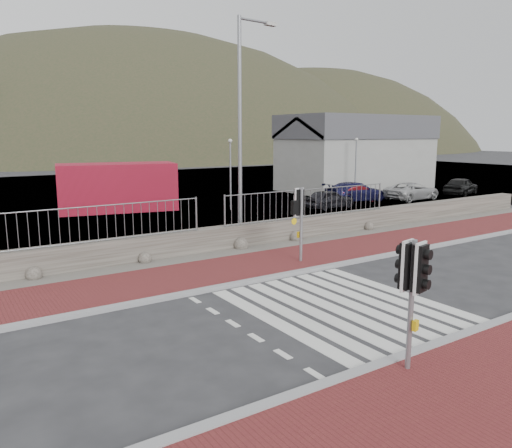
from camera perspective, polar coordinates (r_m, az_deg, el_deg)
ground at (r=13.38m, az=9.73°, el=-9.21°), size 220.00×220.00×0.00m
sidewalk_far at (r=16.77m, az=-0.82°, el=-4.88°), size 40.00×3.00×0.08m
kerb_near at (r=11.52m, az=20.20°, el=-12.76°), size 40.00×0.25×0.12m
kerb_far at (r=15.57m, az=2.16°, el=-6.05°), size 40.00×0.25×0.12m
zebra_crossing at (r=13.38m, az=9.73°, el=-9.19°), size 4.62×5.60×0.01m
gravel_strip at (r=18.44m, az=-4.17°, el=-3.53°), size 40.00×1.50×0.06m
stone_wall at (r=19.03m, az=-5.36°, el=-1.81°), size 40.00×0.60×0.90m
railing at (r=18.66m, az=-5.21°, el=2.22°), size 18.07×0.07×1.22m
quay at (r=38.32m, az=-20.00°, el=3.07°), size 120.00×40.00×0.50m
water at (r=72.71m, az=-26.52°, el=5.78°), size 220.00×50.00×0.05m
harbor_building at (r=40.86m, az=11.43°, el=8.03°), size 12.20×6.20×5.80m
hills_backdrop at (r=102.05m, az=-23.46°, el=-6.15°), size 254.00×90.00×100.00m
traffic_signal_near at (r=9.58m, az=17.46°, el=-5.92°), size 0.40×0.29×2.56m
traffic_signal_far at (r=17.03m, az=5.13°, el=1.74°), size 0.63×0.25×2.63m
streetlight at (r=20.33m, az=-1.51°, el=11.94°), size 1.89×0.36×8.90m
shipping_container at (r=30.03m, az=-15.56°, el=4.09°), size 6.96×4.00×2.72m
car_a at (r=30.11m, az=8.34°, el=2.84°), size 3.36×1.45×1.13m
car_b at (r=33.38m, az=11.43°, el=3.44°), size 3.36×1.35×1.08m
car_c at (r=33.51m, az=11.29°, el=3.64°), size 4.53×2.14×1.28m
car_d at (r=35.21m, az=17.38°, el=3.60°), size 4.37×2.24×1.18m
car_e at (r=39.28m, az=22.37°, el=4.03°), size 4.05×2.52×1.28m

